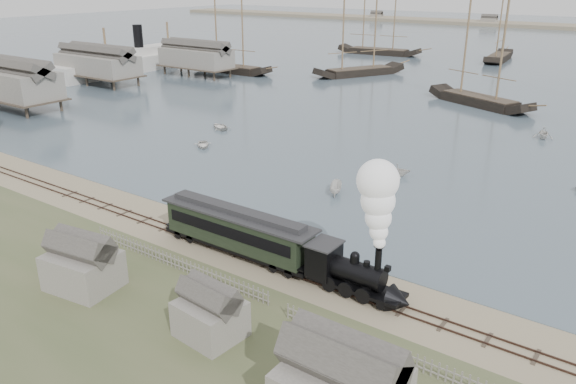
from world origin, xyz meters
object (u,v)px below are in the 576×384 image
Objects in this scene: passenger_coach at (238,229)px; beached_dinghy at (217,228)px; locomotive at (369,240)px; steamship at (139,47)px.

beached_dinghy is at bearing 154.55° from passenger_coach.
locomotive is at bearing -0.00° from passenger_coach.
passenger_coach is (-12.23, 0.00, -2.42)m from locomotive.
beached_dinghy is 100.83m from steamship.
steamship reaches higher than beached_dinghy.
locomotive is 115.50m from steamship.
passenger_coach is 3.72× the size of beached_dinghy.
locomotive is at bearing -126.04° from steamship.
locomotive is 12.47m from passenger_coach.
passenger_coach is 0.30× the size of steamship.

